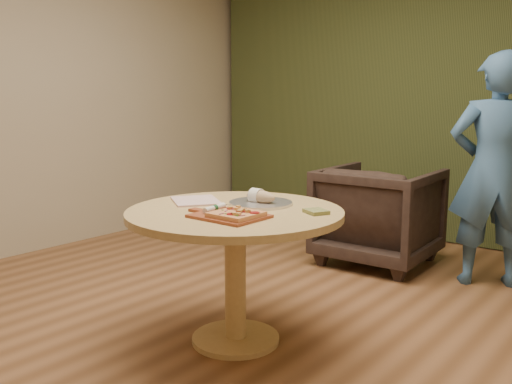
{
  "coord_description": "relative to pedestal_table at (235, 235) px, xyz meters",
  "views": [
    {
      "loc": [
        2.04,
        -2.29,
        1.36
      ],
      "look_at": [
        0.02,
        0.25,
        0.8
      ],
      "focal_mm": 40.0,
      "sensor_mm": 36.0,
      "label": 1
    }
  ],
  "objects": [
    {
      "name": "room_shell",
      "position": [
        -0.09,
        0.01,
        0.79
      ],
      "size": [
        5.04,
        6.04,
        2.84
      ],
      "color": "#8E5C38",
      "rests_on": "ground"
    },
    {
      "name": "curtain",
      "position": [
        -0.09,
        2.91,
        0.79
      ],
      "size": [
        4.8,
        0.14,
        2.78
      ],
      "primitive_type": "cube",
      "color": "#2E3919",
      "rests_on": "ground"
    },
    {
      "name": "pedestal_table",
      "position": [
        0.0,
        0.0,
        0.0
      ],
      "size": [
        1.17,
        1.17,
        0.75
      ],
      "rotation": [
        0.0,
        0.0,
        -0.19
      ],
      "color": "tan",
      "rests_on": "ground"
    },
    {
      "name": "pizza_paddle",
      "position": [
        0.1,
        -0.17,
        0.15
      ],
      "size": [
        0.45,
        0.28,
        0.01
      ],
      "rotation": [
        0.0,
        0.0,
        -0.01
      ],
      "color": "brown",
      "rests_on": "pedestal_table"
    },
    {
      "name": "flatbread_pizza",
      "position": [
        0.16,
        -0.18,
        0.17
      ],
      "size": [
        0.22,
        0.22,
        0.04
      ],
      "rotation": [
        0.0,
        0.0,
        -0.01
      ],
      "color": "tan",
      "rests_on": "pizza_paddle"
    },
    {
      "name": "cutlery_roll",
      "position": [
        -0.02,
        -0.14,
        0.17
      ],
      "size": [
        0.05,
        0.2,
        0.03
      ],
      "rotation": [
        0.0,
        0.0,
        0.14
      ],
      "color": "silver",
      "rests_on": "pizza_paddle"
    },
    {
      "name": "newspaper",
      "position": [
        -0.33,
        0.04,
        0.15
      ],
      "size": [
        0.39,
        0.38,
        0.01
      ],
      "primitive_type": "cube",
      "rotation": [
        0.0,
        0.0,
        -0.61
      ],
      "color": "white",
      "rests_on": "pedestal_table"
    },
    {
      "name": "serving_tray",
      "position": [
        0.02,
        0.2,
        0.15
      ],
      "size": [
        0.36,
        0.36,
        0.02
      ],
      "color": "silver",
      "rests_on": "pedestal_table"
    },
    {
      "name": "bread_roll",
      "position": [
        0.01,
        0.2,
        0.18
      ],
      "size": [
        0.19,
        0.09,
        0.09
      ],
      "color": "tan",
      "rests_on": "serving_tray"
    },
    {
      "name": "green_packet",
      "position": [
        0.39,
        0.19,
        0.15
      ],
      "size": [
        0.15,
        0.14,
        0.02
      ],
      "primitive_type": "cube",
      "rotation": [
        0.0,
        0.0,
        -0.48
      ],
      "color": "#565D2A",
      "rests_on": "pedestal_table"
    },
    {
      "name": "armchair",
      "position": [
        -0.08,
        1.87,
        -0.17
      ],
      "size": [
        0.88,
        0.83,
        0.87
      ],
      "primitive_type": "imported",
      "rotation": [
        0.0,
        0.0,
        3.18
      ],
      "color": "black",
      "rests_on": "ground"
    },
    {
      "name": "person_standing",
      "position": [
        0.78,
        1.89,
        0.22
      ],
      "size": [
        0.72,
        0.65,
        1.65
      ],
      "primitive_type": "imported",
      "rotation": [
        0.0,
        0.0,
        3.67
      ],
      "color": "#3B6693",
      "rests_on": "ground"
    }
  ]
}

